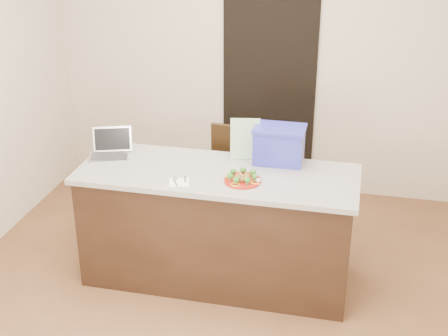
% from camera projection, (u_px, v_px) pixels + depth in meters
% --- Properties ---
extents(ground, '(4.00, 4.00, 0.00)m').
position_uv_depth(ground, '(210.00, 295.00, 4.72)').
color(ground, brown).
rests_on(ground, ground).
extents(room_shell, '(4.00, 4.00, 4.00)m').
position_uv_depth(room_shell, '(208.00, 90.00, 4.05)').
color(room_shell, white).
rests_on(room_shell, ground).
extents(doorway, '(0.90, 0.02, 2.00)m').
position_uv_depth(doorway, '(269.00, 92.00, 6.04)').
color(doorway, black).
rests_on(doorway, ground).
extents(island, '(2.06, 0.76, 0.92)m').
position_uv_depth(island, '(217.00, 226.00, 4.75)').
color(island, black).
rests_on(island, ground).
extents(plate, '(0.26, 0.26, 0.02)m').
position_uv_depth(plate, '(242.00, 180.00, 4.40)').
color(plate, maroon).
rests_on(plate, island).
extents(meatballs, '(0.11, 0.10, 0.04)m').
position_uv_depth(meatballs, '(242.00, 177.00, 4.39)').
color(meatballs, brown).
rests_on(meatballs, plate).
extents(broccoli, '(0.22, 0.22, 0.04)m').
position_uv_depth(broccoli, '(243.00, 175.00, 4.39)').
color(broccoli, '#1D5516').
rests_on(broccoli, plate).
extents(pepper_rings, '(0.26, 0.26, 0.01)m').
position_uv_depth(pepper_rings, '(242.00, 179.00, 4.40)').
color(pepper_rings, gold).
rests_on(pepper_rings, plate).
extents(napkin, '(0.17, 0.17, 0.01)m').
position_uv_depth(napkin, '(179.00, 182.00, 4.39)').
color(napkin, white).
rests_on(napkin, island).
extents(fork, '(0.07, 0.16, 0.00)m').
position_uv_depth(fork, '(177.00, 181.00, 4.40)').
color(fork, '#ADADB2').
rests_on(fork, napkin).
extents(knife, '(0.05, 0.19, 0.01)m').
position_uv_depth(knife, '(182.00, 183.00, 4.37)').
color(knife, white).
rests_on(knife, napkin).
extents(yogurt_bottle, '(0.03, 0.03, 0.06)m').
position_uv_depth(yogurt_bottle, '(258.00, 181.00, 4.35)').
color(yogurt_bottle, white).
rests_on(yogurt_bottle, island).
extents(laptop, '(0.35, 0.32, 0.21)m').
position_uv_depth(laptop, '(110.00, 148.00, 4.82)').
color(laptop, '#A4A4A9').
rests_on(laptop, island).
extents(leaflet, '(0.23, 0.09, 0.32)m').
position_uv_depth(leaflet, '(245.00, 139.00, 4.71)').
color(leaflet, silver).
rests_on(leaflet, island).
extents(blue_box, '(0.38, 0.28, 0.28)m').
position_uv_depth(blue_box, '(279.00, 145.00, 4.67)').
color(blue_box, '#2D2FA4').
rests_on(blue_box, island).
extents(chair, '(0.49, 0.49, 0.99)m').
position_uv_depth(chair, '(233.00, 177.00, 5.31)').
color(chair, '#301E0E').
rests_on(chair, ground).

